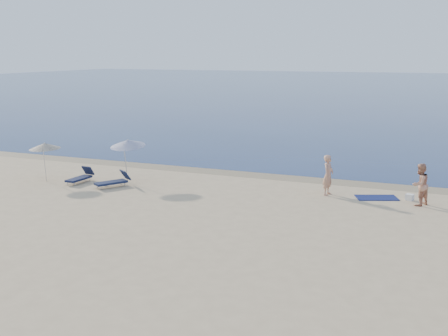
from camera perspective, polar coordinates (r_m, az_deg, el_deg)
The scene contains 10 objects.
sea at distance 109.16m, azimuth 18.52°, elevation 7.70°, with size 240.00×160.00×0.01m, color #0B1D47.
wet_sand_strip at distance 29.67m, azimuth 8.36°, elevation -1.13°, with size 240.00×1.60×0.00m, color #847254.
person_left at distance 26.42m, azimuth 10.54°, elevation -0.71°, with size 0.69×0.45×1.88m, color tan.
person_right at distance 25.63m, azimuth 19.27°, elevation -1.60°, with size 0.90×0.70×1.85m, color tan.
beach_towel at distance 26.54m, azimuth 15.24°, elevation -2.92°, with size 1.84×1.02×0.03m, color #0D1545.
white_bag at distance 26.55m, azimuth 18.34°, elevation -2.83°, with size 0.32×0.28×0.28m, color white.
umbrella_near at distance 28.77m, azimuth -9.75°, elevation 2.50°, with size 1.81×1.83×2.33m.
umbrella_far at distance 30.03m, azimuth -17.76°, elevation 2.14°, with size 2.04×2.05×2.08m.
lounger_left at distance 29.50m, azimuth -14.37°, elevation -0.91°, with size 0.66×1.72×0.75m.
lounger_right at distance 28.19m, azimuth -11.16°, elevation -1.32°, with size 1.43×1.79×0.78m.
Camera 1 is at (6.67, -8.76, 6.54)m, focal length 45.00 mm.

